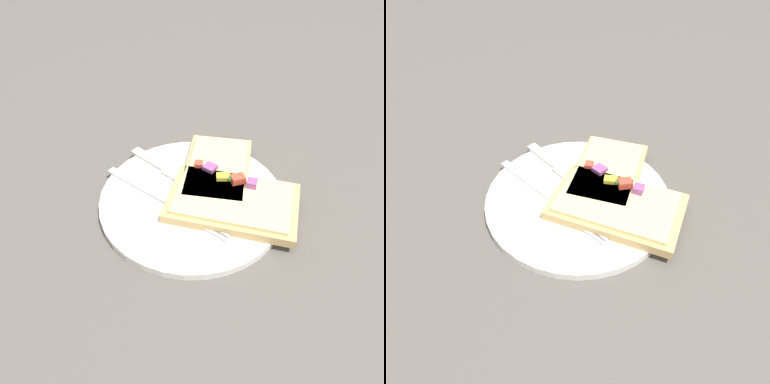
% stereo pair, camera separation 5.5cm
% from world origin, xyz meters
% --- Properties ---
extents(ground_plane, '(4.00, 4.00, 0.00)m').
position_xyz_m(ground_plane, '(0.00, 0.00, 0.00)').
color(ground_plane, '#56514C').
extents(plate, '(0.28, 0.28, 0.01)m').
position_xyz_m(plate, '(0.00, 0.00, 0.01)').
color(plate, white).
rests_on(plate, ground).
extents(fork, '(0.14, 0.20, 0.01)m').
position_xyz_m(fork, '(0.02, -0.03, 0.01)').
color(fork, silver).
rests_on(fork, plate).
extents(knife, '(0.13, 0.17, 0.01)m').
position_xyz_m(knife, '(-0.05, -0.04, 0.01)').
color(knife, silver).
rests_on(knife, plate).
extents(pizza_slice_main, '(0.14, 0.20, 0.03)m').
position_xyz_m(pizza_slice_main, '(0.01, 0.06, 0.02)').
color(pizza_slice_main, tan).
rests_on(pizza_slice_main, plate).
extents(pizza_slice_corner, '(0.17, 0.11, 0.03)m').
position_xyz_m(pizza_slice_corner, '(-0.05, 0.04, 0.02)').
color(pizza_slice_corner, tan).
rests_on(pizza_slice_corner, plate).
extents(crumb_scatter, '(0.14, 0.08, 0.01)m').
position_xyz_m(crumb_scatter, '(-0.01, 0.00, 0.02)').
color(crumb_scatter, tan).
rests_on(crumb_scatter, plate).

